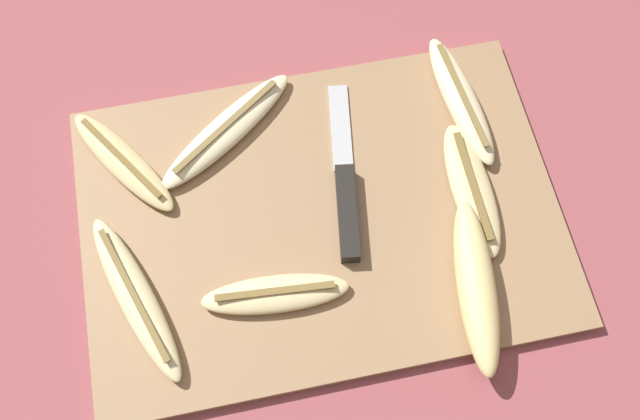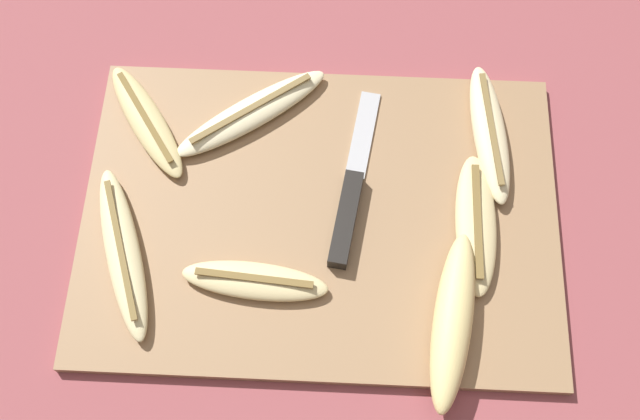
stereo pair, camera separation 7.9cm
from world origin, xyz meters
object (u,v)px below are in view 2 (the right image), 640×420
at_px(banana_golden_short, 453,320).
at_px(banana_cream_curved, 489,133).
at_px(knife, 349,205).
at_px(banana_soft_right, 123,252).
at_px(banana_ripe_center, 255,281).
at_px(banana_pale_long, 252,113).
at_px(banana_mellow_near, 476,224).
at_px(banana_spotted_left, 146,121).

xyz_separation_m(banana_golden_short, banana_cream_curved, (0.05, 0.22, -0.01)).
height_order(knife, banana_soft_right, banana_soft_right).
xyz_separation_m(banana_soft_right, banana_cream_curved, (0.38, 0.16, 0.00)).
height_order(banana_ripe_center, banana_pale_long, banana_pale_long).
xyz_separation_m(knife, banana_mellow_near, (0.13, -0.02, 0.00)).
bearing_deg(banana_soft_right, knife, 15.72).
relative_size(knife, banana_ripe_center, 1.42).
bearing_deg(banana_cream_curved, banana_soft_right, -157.67).
xyz_separation_m(banana_ripe_center, banana_pale_long, (-0.02, 0.20, 0.00)).
xyz_separation_m(banana_ripe_center, banana_cream_curved, (0.25, 0.18, 0.00)).
distance_m(banana_spotted_left, banana_golden_short, 0.40).
relative_size(banana_golden_short, banana_ripe_center, 1.23).
height_order(banana_spotted_left, banana_ripe_center, same).
relative_size(knife, banana_mellow_near, 1.35).
bearing_deg(banana_soft_right, banana_mellow_near, 7.55).
height_order(banana_mellow_near, banana_golden_short, banana_golden_short).
xyz_separation_m(banana_spotted_left, banana_pale_long, (0.12, 0.02, 0.00)).
relative_size(banana_golden_short, banana_cream_curved, 1.07).
bearing_deg(banana_spotted_left, banana_golden_short, -32.88).
xyz_separation_m(banana_mellow_near, banana_pale_long, (-0.25, 0.12, -0.00)).
height_order(knife, banana_mellow_near, banana_mellow_near).
xyz_separation_m(banana_spotted_left, banana_soft_right, (-0.00, -0.16, 0.00)).
bearing_deg(banana_cream_curved, banana_mellow_near, -99.85).
height_order(banana_golden_short, banana_ripe_center, banana_golden_short).
bearing_deg(banana_spotted_left, banana_soft_right, -90.74).
bearing_deg(banana_ripe_center, banana_golden_short, -9.90).
distance_m(knife, banana_ripe_center, 0.13).
xyz_separation_m(banana_spotted_left, banana_mellow_near, (0.36, -0.11, 0.00)).
bearing_deg(banana_spotted_left, banana_pale_long, 7.61).
bearing_deg(banana_golden_short, banana_mellow_near, 75.27).
relative_size(banana_spotted_left, banana_soft_right, 0.80).
height_order(banana_mellow_near, banana_pale_long, same).
bearing_deg(banana_spotted_left, banana_cream_curved, 0.06).
xyz_separation_m(banana_mellow_near, banana_ripe_center, (-0.23, -0.07, -0.00)).
xyz_separation_m(knife, banana_cream_curved, (0.15, 0.09, 0.00)).
height_order(knife, banana_ripe_center, banana_ripe_center).
distance_m(banana_ripe_center, banana_pale_long, 0.20).
xyz_separation_m(banana_soft_right, banana_pale_long, (0.12, 0.17, -0.00)).
distance_m(banana_spotted_left, banana_cream_curved, 0.38).
distance_m(banana_mellow_near, banana_cream_curved, 0.11).
bearing_deg(banana_ripe_center, banana_spotted_left, 126.83).
height_order(banana_spotted_left, banana_golden_short, banana_golden_short).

